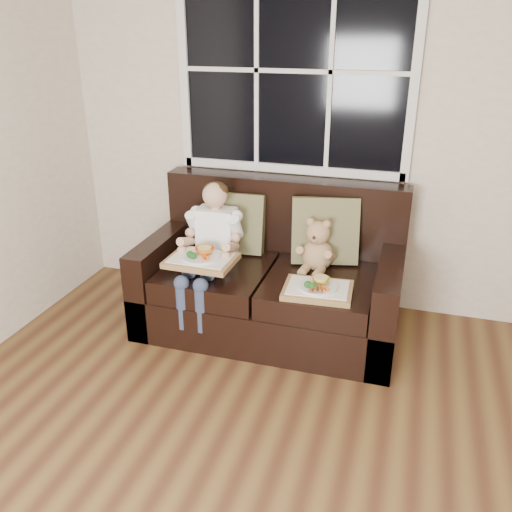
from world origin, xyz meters
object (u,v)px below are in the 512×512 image
(teddy_bear, at_px, (317,249))
(tray_right, at_px, (318,289))
(child, at_px, (211,238))
(tray_left, at_px, (201,259))
(loveseat, at_px, (272,283))

(teddy_bear, distance_m, tray_right, 0.37)
(child, bearing_deg, tray_right, -15.35)
(teddy_bear, height_order, tray_left, teddy_bear)
(teddy_bear, xyz_separation_m, tray_right, (0.07, -0.34, -0.12))
(teddy_bear, distance_m, tray_left, 0.75)
(child, relative_size, teddy_bear, 2.31)
(child, bearing_deg, loveseat, 16.79)
(loveseat, xyz_separation_m, tray_right, (0.37, -0.33, 0.17))
(tray_right, bearing_deg, child, 161.00)
(loveseat, relative_size, teddy_bear, 4.71)
(loveseat, bearing_deg, child, -163.21)
(tray_left, bearing_deg, child, 93.89)
(child, xyz_separation_m, teddy_bear, (0.69, 0.13, -0.04))
(child, relative_size, tray_right, 1.95)
(teddy_bear, bearing_deg, loveseat, -171.48)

